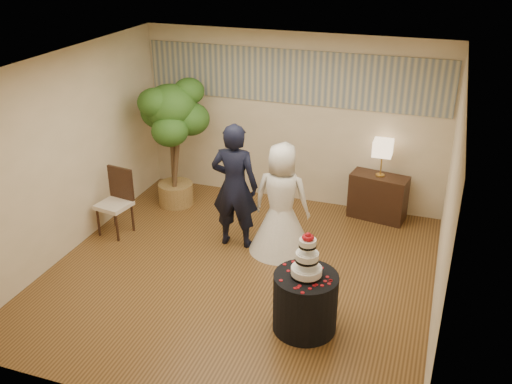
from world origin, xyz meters
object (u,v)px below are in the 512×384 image
at_px(groom, 235,186).
at_px(ficus_tree, 173,143).
at_px(bride, 282,199).
at_px(console, 378,197).
at_px(cake_table, 305,302).
at_px(table_lamp, 382,158).
at_px(wedding_cake, 307,255).
at_px(side_chair, 114,203).

bearing_deg(groom, ficus_tree, -37.07).
bearing_deg(bride, console, -130.13).
bearing_deg(ficus_tree, groom, -32.89).
bearing_deg(ficus_tree, cake_table, -40.87).
xyz_separation_m(table_lamp, ficus_tree, (-3.25, -0.58, 0.05)).
bearing_deg(bride, groom, 3.16).
relative_size(wedding_cake, ficus_tree, 0.26).
bearing_deg(bride, side_chair, 6.74).
bearing_deg(cake_table, wedding_cake, 0.00).
bearing_deg(cake_table, console, 82.64).
bearing_deg(groom, table_lamp, -145.03).
height_order(console, side_chair, side_chair).
xyz_separation_m(cake_table, table_lamp, (0.40, 3.06, 0.66)).
bearing_deg(cake_table, groom, 132.82).
bearing_deg(wedding_cake, cake_table, 0.00).
xyz_separation_m(groom, console, (1.84, 1.50, -0.56)).
xyz_separation_m(ficus_tree, side_chair, (-0.41, -1.21, -0.57)).
bearing_deg(table_lamp, wedding_cake, -97.36).
height_order(bride, cake_table, bride).
xyz_separation_m(wedding_cake, table_lamp, (0.40, 3.06, 0.03)).
distance_m(cake_table, table_lamp, 3.15).
xyz_separation_m(wedding_cake, ficus_tree, (-2.86, 2.47, 0.09)).
height_order(groom, bride, groom).
xyz_separation_m(cake_table, wedding_cake, (0.00, 0.00, 0.63)).
bearing_deg(table_lamp, bride, -128.88).
bearing_deg(cake_table, bride, 115.56).
height_order(bride, ficus_tree, ficus_tree).
distance_m(console, ficus_tree, 3.38).
relative_size(console, side_chair, 0.87).
distance_m(bride, side_chair, 2.54).
bearing_deg(ficus_tree, table_lamp, 10.16).
distance_m(groom, cake_table, 2.20).
xyz_separation_m(console, side_chair, (-3.66, -1.80, 0.14)).
bearing_deg(ficus_tree, bride, -22.44).
bearing_deg(groom, console, -145.03).
xyz_separation_m(table_lamp, side_chair, (-3.66, -1.80, -0.52)).
bearing_deg(bride, wedding_cake, 114.31).
distance_m(bride, table_lamp, 1.87).
xyz_separation_m(bride, side_chair, (-2.50, -0.35, -0.31)).
bearing_deg(table_lamp, ficus_tree, -169.84).
relative_size(cake_table, console, 0.84).
bearing_deg(table_lamp, console, 0.00).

